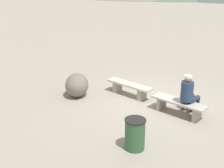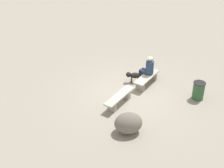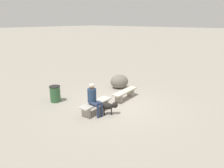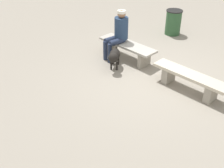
{
  "view_description": "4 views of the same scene",
  "coord_description": "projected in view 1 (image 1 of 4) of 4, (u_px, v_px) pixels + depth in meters",
  "views": [
    {
      "loc": [
        5.48,
        -7.16,
        3.9
      ],
      "look_at": [
        -1.17,
        -0.72,
        0.49
      ],
      "focal_mm": 48.42,
      "sensor_mm": 36.0,
      "label": 1
    },
    {
      "loc": [
        -9.35,
        -6.24,
        7.1
      ],
      "look_at": [
        -0.96,
        0.18,
        0.85
      ],
      "focal_mm": 49.8,
      "sensor_mm": 36.0,
      "label": 2
    },
    {
      "loc": [
        7.02,
        5.56,
        3.68
      ],
      "look_at": [
        -1.07,
        -1.09,
        0.55
      ],
      "focal_mm": 34.42,
      "sensor_mm": 36.0,
      "label": 3
    },
    {
      "loc": [
        -3.81,
        4.53,
        3.44
      ],
      "look_at": [
        -0.32,
        1.52,
        0.57
      ],
      "focal_mm": 45.8,
      "sensor_mm": 36.0,
      "label": 4
    }
  ],
  "objects": [
    {
      "name": "ground",
      "position": [
        153.0,
        103.0,
        9.73
      ],
      "size": [
        210.0,
        210.0,
        0.06
      ],
      "primitive_type": "cube",
      "color": "gray"
    },
    {
      "name": "bench_left",
      "position": [
        129.0,
        87.0,
        10.14
      ],
      "size": [
        1.72,
        0.49,
        0.43
      ],
      "rotation": [
        0.0,
        0.0,
        0.07
      ],
      "color": "gray",
      "rests_on": "ground"
    },
    {
      "name": "bench_right",
      "position": [
        179.0,
        105.0,
        8.76
      ],
      "size": [
        1.67,
        0.57,
        0.44
      ],
      "rotation": [
        0.0,
        0.0,
        0.07
      ],
      "color": "gray",
      "rests_on": "ground"
    },
    {
      "name": "seated_person",
      "position": [
        189.0,
        93.0,
        8.53
      ],
      "size": [
        0.37,
        0.68,
        1.26
      ],
      "rotation": [
        0.0,
        0.0,
        -0.06
      ],
      "color": "navy",
      "rests_on": "ground"
    },
    {
      "name": "dog",
      "position": [
        185.0,
        96.0,
        9.26
      ],
      "size": [
        0.55,
        0.59,
        0.52
      ],
      "rotation": [
        0.0,
        0.0,
        2.28
      ],
      "color": "black",
      "rests_on": "ground"
    },
    {
      "name": "trash_bin",
      "position": [
        135.0,
        134.0,
        7.02
      ],
      "size": [
        0.5,
        0.5,
        0.76
      ],
      "color": "#2D5633",
      "rests_on": "ground"
    },
    {
      "name": "boulder",
      "position": [
        77.0,
        85.0,
        10.08
      ],
      "size": [
        1.25,
        1.24,
        0.77
      ],
      "primitive_type": "ellipsoid",
      "rotation": [
        0.0,
        0.0,
        5.53
      ],
      "color": "#6B665B",
      "rests_on": "ground"
    }
  ]
}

